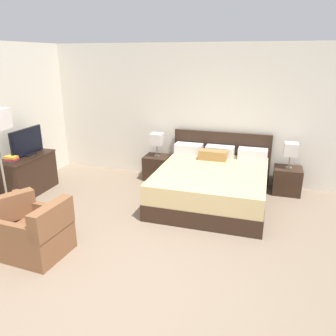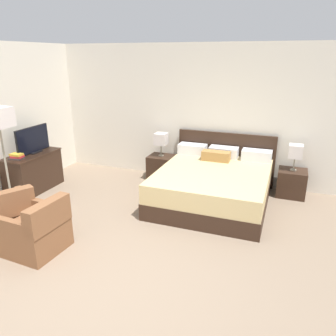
# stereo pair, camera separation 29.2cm
# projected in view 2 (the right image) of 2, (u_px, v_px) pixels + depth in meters

# --- Properties ---
(ground_plane) EXTENTS (11.01, 11.01, 0.00)m
(ground_plane) POSITION_uv_depth(u_px,v_px,m) (107.00, 282.00, 3.79)
(ground_plane) COLOR #84705B
(wall_back) EXTENTS (7.23, 0.06, 2.73)m
(wall_back) POSITION_uv_depth(u_px,v_px,m) (197.00, 114.00, 6.62)
(wall_back) COLOR silver
(wall_back) RESTS_ON ground
(bed) EXTENTS (1.94, 2.14, 1.04)m
(bed) POSITION_uv_depth(u_px,v_px,m) (213.00, 184.00, 5.79)
(bed) COLOR #332116
(bed) RESTS_ON ground
(nightstand_left) EXTENTS (0.51, 0.46, 0.50)m
(nightstand_left) POSITION_uv_depth(u_px,v_px,m) (161.00, 167.00, 6.92)
(nightstand_left) COLOR #332116
(nightstand_left) RESTS_ON ground
(nightstand_right) EXTENTS (0.51, 0.46, 0.50)m
(nightstand_right) POSITION_uv_depth(u_px,v_px,m) (291.00, 183.00, 6.06)
(nightstand_right) COLOR #332116
(nightstand_right) RESTS_ON ground
(table_lamp_left) EXTENTS (0.24, 0.24, 0.48)m
(table_lamp_left) POSITION_uv_depth(u_px,v_px,m) (161.00, 139.00, 6.72)
(table_lamp_left) COLOR gray
(table_lamp_left) RESTS_ON nightstand_left
(table_lamp_right) EXTENTS (0.24, 0.24, 0.48)m
(table_lamp_right) POSITION_uv_depth(u_px,v_px,m) (296.00, 152.00, 5.86)
(table_lamp_right) COLOR gray
(table_lamp_right) RESTS_ON nightstand_right
(dresser) EXTENTS (0.52, 1.12, 0.73)m
(dresser) POSITION_uv_depth(u_px,v_px,m) (33.00, 171.00, 6.29)
(dresser) COLOR #332116
(dresser) RESTS_ON ground
(tv) EXTENTS (0.18, 0.81, 0.50)m
(tv) POSITION_uv_depth(u_px,v_px,m) (33.00, 140.00, 6.18)
(tv) COLOR black
(tv) RESTS_ON dresser
(book_red_cover) EXTENTS (0.26, 0.20, 0.03)m
(book_red_cover) POSITION_uv_depth(u_px,v_px,m) (17.00, 158.00, 5.87)
(book_red_cover) COLOR #383333
(book_red_cover) RESTS_ON dresser
(book_blue_cover) EXTENTS (0.23, 0.18, 0.04)m
(book_blue_cover) POSITION_uv_depth(u_px,v_px,m) (17.00, 157.00, 5.85)
(book_blue_cover) COLOR #B7282D
(book_blue_cover) RESTS_ON book_red_cover
(book_small_top) EXTENTS (0.21, 0.15, 0.04)m
(book_small_top) POSITION_uv_depth(u_px,v_px,m) (16.00, 155.00, 5.84)
(book_small_top) COLOR gold
(book_small_top) RESTS_ON book_blue_cover
(armchair_by_window) EXTENTS (0.93, 0.93, 0.76)m
(armchair_by_window) POSITION_uv_depth(u_px,v_px,m) (7.00, 217.00, 4.70)
(armchair_by_window) COLOR brown
(armchair_by_window) RESTS_ON ground
(armchair_companion) EXTENTS (0.73, 0.72, 0.76)m
(armchair_companion) POSITION_uv_depth(u_px,v_px,m) (37.00, 232.00, 4.32)
(armchair_companion) COLOR brown
(armchair_companion) RESTS_ON ground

